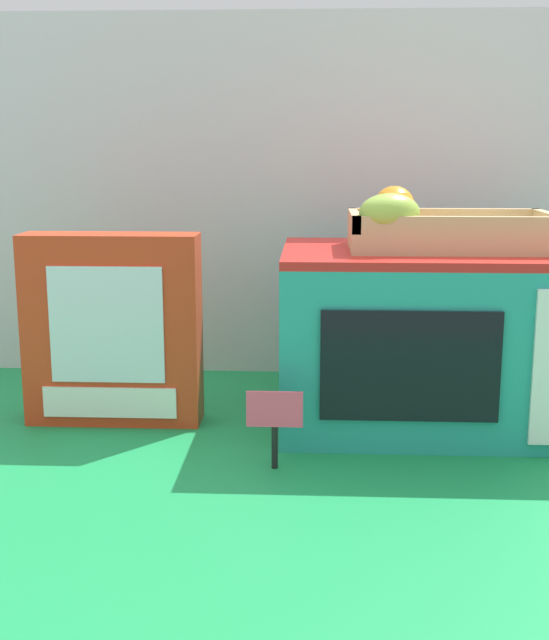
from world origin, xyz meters
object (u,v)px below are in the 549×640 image
cookie_set_box (113,330)px  price_sign (275,418)px  food_groups_crate (436,230)px  toy_microwave (437,337)px

cookie_set_box → price_sign: size_ratio=2.74×
food_groups_crate → cookie_set_box: size_ratio=1.02×
toy_microwave → price_sign: size_ratio=4.39×
toy_microwave → cookie_set_box: size_ratio=1.60×
toy_microwave → food_groups_crate: 0.15m
toy_microwave → cookie_set_box: bearing=-177.5°
toy_microwave → food_groups_crate: size_ratio=1.57×
price_sign → food_groups_crate: bearing=40.8°
toy_microwave → food_groups_crate: bearing=-137.2°
toy_microwave → price_sign: bearing=-139.1°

